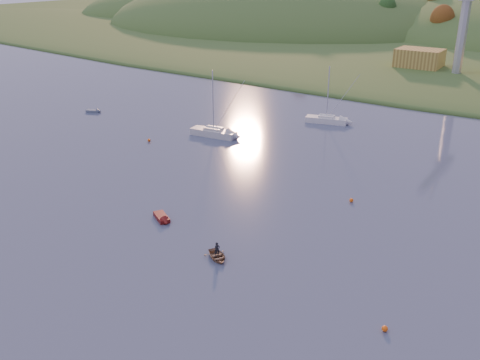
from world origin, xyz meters
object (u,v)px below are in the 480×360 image
Objects in this scene: sailboat_far at (214,132)px; grey_dinghy at (96,111)px; canoe at (217,256)px; red_tender at (163,219)px; sailboat_near at (326,119)px.

sailboat_far is 3.41× the size of grey_dinghy.
canoe is 10.51m from red_tender.
sailboat_near is 51.88m from canoe.
sailboat_near is 3.42× the size of canoe.
red_tender is 51.50m from grey_dinghy.
sailboat_far is 3.70× the size of canoe.
red_tender reaches higher than canoe.
sailboat_far is 32.55m from red_tender.
red_tender is 1.07× the size of grey_dinghy.
red_tender is at bearing -70.42° from sailboat_far.
red_tender is at bearing -101.83° from sailboat_near.
grey_dinghy is at bearing -169.80° from sailboat_near.
red_tender is (14.57, -29.11, -0.49)m from sailboat_far.
sailboat_near reaches higher than canoe.
sailboat_near is 47.24m from red_tender.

